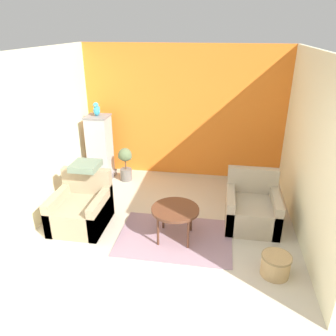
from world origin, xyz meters
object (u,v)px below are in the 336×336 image
(armchair_right, at_px, (252,209))
(birdcage, at_px, (100,148))
(wicker_basket, at_px, (276,265))
(parrot, at_px, (97,109))
(potted_plant, at_px, (125,162))
(coffee_table, at_px, (175,211))
(armchair_left, at_px, (81,210))

(armchair_right, xyz_separation_m, birdcage, (-2.96, 1.28, 0.38))
(armchair_right, bearing_deg, wicker_basket, -78.89)
(parrot, height_order, wicker_basket, parrot)
(parrot, bearing_deg, potted_plant, -5.33)
(coffee_table, distance_m, armchair_left, 1.54)
(parrot, xyz_separation_m, wicker_basket, (3.19, -2.45, -1.29))
(armchair_left, relative_size, birdcage, 0.66)
(armchair_right, xyz_separation_m, parrot, (-2.96, 1.28, 1.18))
(armchair_right, bearing_deg, parrot, 156.63)
(armchair_right, height_order, wicker_basket, armchair_right)
(birdcage, bearing_deg, potted_plant, -5.09)
(wicker_basket, bearing_deg, armchair_right, 101.11)
(armchair_left, height_order, wicker_basket, armchair_left)
(birdcage, height_order, parrot, parrot)
(parrot, distance_m, wicker_basket, 4.22)
(wicker_basket, bearing_deg, birdcage, 142.52)
(coffee_table, height_order, potted_plant, potted_plant)
(birdcage, distance_m, wicker_basket, 4.05)
(parrot, bearing_deg, birdcage, -90.00)
(coffee_table, relative_size, armchair_left, 0.80)
(armchair_right, xyz_separation_m, potted_plant, (-2.43, 1.23, 0.14))
(armchair_left, height_order, potted_plant, armchair_left)
(wicker_basket, bearing_deg, potted_plant, 137.92)
(armchair_left, relative_size, armchair_right, 1.00)
(coffee_table, bearing_deg, armchair_left, 174.98)
(potted_plant, distance_m, wicker_basket, 3.59)
(birdcage, relative_size, parrot, 4.85)
(parrot, bearing_deg, coffee_table, -45.98)
(armchair_left, distance_m, wicker_basket, 2.98)
(coffee_table, height_order, parrot, parrot)
(birdcage, height_order, potted_plant, birdcage)
(birdcage, distance_m, parrot, 0.80)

